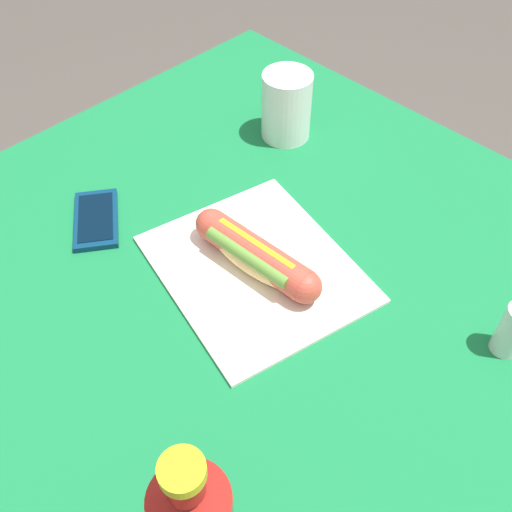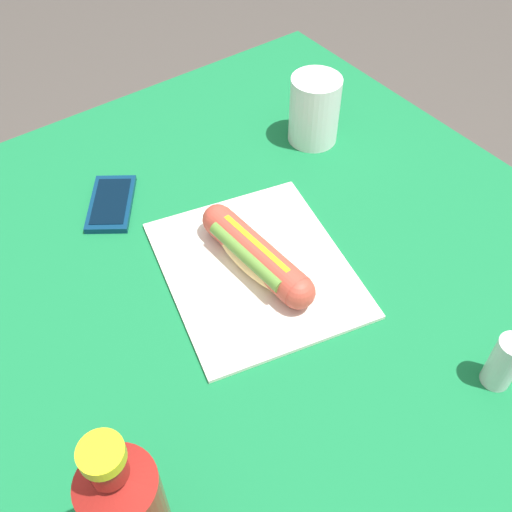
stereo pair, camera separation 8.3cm
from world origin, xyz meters
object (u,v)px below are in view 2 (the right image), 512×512
hot_dog (256,255)px  salt_shaker (504,362)px  cell_phone (111,203)px  drinking_cup (314,110)px

hot_dog → salt_shaker: 0.35m
cell_phone → salt_shaker: (-0.56, -0.24, 0.03)m
drinking_cup → salt_shaker: 0.52m
drinking_cup → cell_phone: bearing=81.6°
hot_dog → salt_shaker: bearing=-157.3°
cell_phone → drinking_cup: 0.38m
cell_phone → salt_shaker: size_ratio=1.72×
hot_dog → drinking_cup: size_ratio=1.86×
cell_phone → salt_shaker: bearing=-157.0°
hot_dog → drinking_cup: bearing=-54.3°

